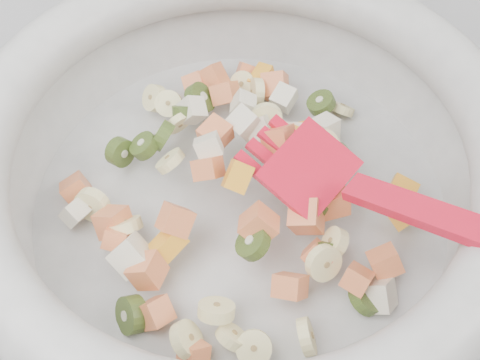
{
  "coord_description": "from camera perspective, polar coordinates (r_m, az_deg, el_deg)",
  "views": [
    {
      "loc": [
        0.02,
        1.12,
        1.36
      ],
      "look_at": [
        0.01,
        1.42,
        0.95
      ],
      "focal_mm": 50.0,
      "sensor_mm": 36.0,
      "label": 1
    }
  ],
  "objects": [
    {
      "name": "mixing_bowl",
      "position": [
        0.49,
        0.04,
        0.96
      ],
      "size": [
        0.46,
        0.42,
        0.14
      ],
      "color": "silver",
      "rests_on": "counter"
    }
  ]
}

